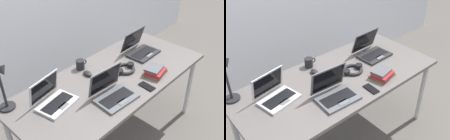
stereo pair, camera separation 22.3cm
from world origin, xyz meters
TOP-DOWN VIEW (x-y plane):
  - ground_plane at (0.00, 0.00)m, footprint 12.00×12.00m
  - desk at (0.00, 0.00)m, footprint 1.80×0.80m
  - desk_lamp at (-0.80, 0.28)m, footprint 0.12×0.18m
  - laptop_back_left at (-0.54, 0.10)m, footprint 0.32×0.29m
  - laptop_center at (0.50, 0.08)m, footprint 0.31×0.28m
  - laptop_near_lamp at (-0.19, -0.18)m, footprint 0.32×0.28m
  - computer_mouse at (-0.11, 0.18)m, footprint 0.06×0.10m
  - cell_phone at (0.10, -0.30)m, footprint 0.07×0.14m
  - headphones at (0.17, -0.01)m, footprint 0.21×0.18m
  - pill_bottle at (-0.03, 0.02)m, footprint 0.04×0.04m
  - book_stack at (0.29, -0.24)m, footprint 0.22×0.18m
  - coffee_mug at (-0.08, 0.31)m, footprint 0.11×0.08m

SIDE VIEW (x-z plane):
  - ground_plane at x=0.00m, z-range 0.00..0.00m
  - desk at x=0.00m, z-range 0.31..1.05m
  - cell_phone at x=0.10m, z-range 0.74..0.75m
  - headphones at x=0.17m, z-range 0.74..0.78m
  - computer_mouse at x=-0.11m, z-range 0.74..0.77m
  - book_stack at x=0.29m, z-range 0.74..0.81m
  - pill_bottle at x=-0.03m, z-range 0.74..0.82m
  - laptop_back_left at x=-0.54m, z-range 0.68..0.89m
  - coffee_mug at x=-0.08m, z-range 0.74..0.83m
  - laptop_center at x=0.50m, z-range 0.67..0.90m
  - laptop_near_lamp at x=-0.19m, z-range 0.67..0.90m
  - desk_lamp at x=-0.80m, z-range 0.74..1.14m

